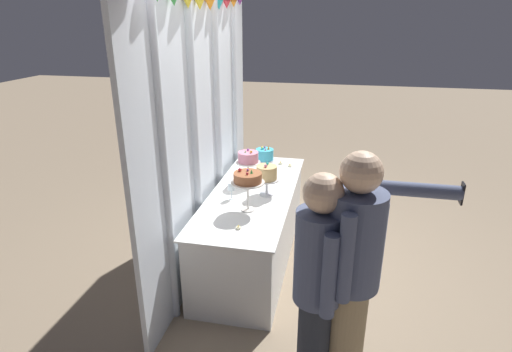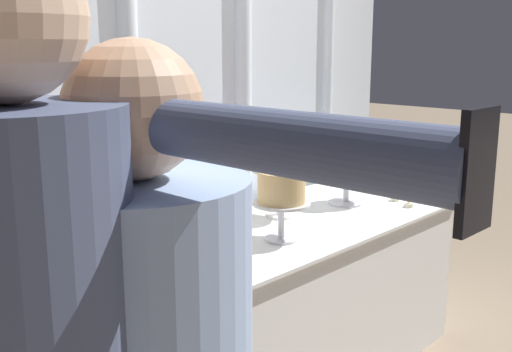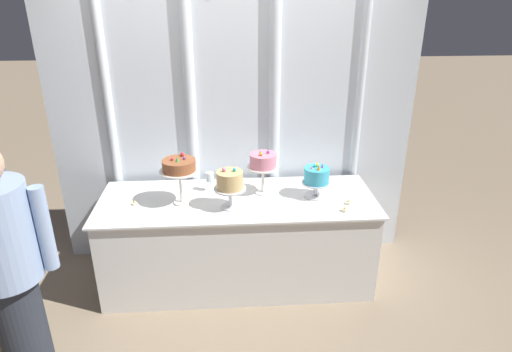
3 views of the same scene
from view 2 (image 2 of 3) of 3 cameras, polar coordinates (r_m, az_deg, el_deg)
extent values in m
cube|color=silver|center=(2.92, -6.19, 9.60)|extent=(3.01, 0.04, 2.85)
cylinder|color=silver|center=(2.68, -11.72, 9.19)|extent=(0.09, 0.09, 2.85)
cylinder|color=silver|center=(3.13, -1.29, 9.83)|extent=(0.09, 0.09, 2.85)
cylinder|color=silver|center=(3.67, 6.61, 10.11)|extent=(0.07, 0.07, 2.85)
cube|color=white|center=(2.84, 0.77, -12.47)|extent=(2.10, 0.74, 0.74)
cube|color=white|center=(2.70, 0.79, -5.20)|extent=(2.15, 0.79, 0.01)
cylinder|color=silver|center=(2.38, -5.40, -7.32)|extent=(0.12, 0.12, 0.01)
cylinder|color=silver|center=(2.34, -5.47, -4.30)|extent=(0.02, 0.02, 0.25)
cylinder|color=silver|center=(2.31, -5.53, -1.21)|extent=(0.30, 0.30, 0.01)
cylinder|color=#995633|center=(2.30, -5.55, -0.09)|extent=(0.25, 0.25, 0.08)
sphere|color=purple|center=(2.32, -4.94, 1.37)|extent=(0.02, 0.02, 0.02)
sphere|color=#DB333D|center=(2.36, -6.36, 1.60)|extent=(0.03, 0.03, 0.03)
sphere|color=#DB333D|center=(2.25, -6.33, 1.02)|extent=(0.02, 0.02, 0.02)
cone|color=green|center=(2.26, -5.11, 1.24)|extent=(0.03, 0.03, 0.04)
cylinder|color=silver|center=(2.57, 2.33, -5.85)|extent=(0.14, 0.14, 0.01)
cylinder|color=silver|center=(2.54, 2.35, -4.20)|extent=(0.03, 0.03, 0.14)
cylinder|color=silver|center=(2.52, 2.36, -2.55)|extent=(0.24, 0.24, 0.01)
cylinder|color=#DBB775|center=(2.51, 2.38, -1.01)|extent=(0.20, 0.20, 0.13)
sphere|color=#2DB2B7|center=(2.52, 2.92, 0.88)|extent=(0.03, 0.03, 0.03)
sphere|color=pink|center=(2.46, 1.73, 0.68)|extent=(0.03, 0.03, 0.03)
cylinder|color=silver|center=(2.91, 2.16, -3.66)|extent=(0.13, 0.13, 0.01)
cylinder|color=silver|center=(2.88, 2.17, -1.59)|extent=(0.03, 0.03, 0.20)
cylinder|color=silver|center=(2.85, 2.19, 0.50)|extent=(0.25, 0.25, 0.01)
cylinder|color=pink|center=(2.84, 2.20, 1.64)|extent=(0.21, 0.21, 0.10)
sphere|color=purple|center=(2.87, 2.59, 3.04)|extent=(0.02, 0.02, 0.02)
cone|color=green|center=(2.83, 1.57, 2.93)|extent=(0.02, 0.02, 0.03)
sphere|color=orange|center=(2.79, 2.47, 2.79)|extent=(0.03, 0.03, 0.03)
cylinder|color=silver|center=(3.16, 8.29, -2.47)|extent=(0.18, 0.18, 0.01)
cylinder|color=silver|center=(3.15, 8.32, -1.48)|extent=(0.03, 0.03, 0.10)
cylinder|color=silver|center=(3.14, 8.35, -0.50)|extent=(0.23, 0.23, 0.01)
cylinder|color=#3DB2D1|center=(3.12, 8.39, 0.66)|extent=(0.20, 0.20, 0.12)
cone|color=purple|center=(3.15, 8.78, 2.14)|extent=(0.02, 0.02, 0.03)
sphere|color=yellow|center=(3.13, 8.08, 2.08)|extent=(0.03, 0.03, 0.03)
sphere|color=#2DB2B7|center=(3.11, 8.02, 1.96)|extent=(0.02, 0.02, 0.02)
cone|color=pink|center=(3.06, 8.20, 1.86)|extent=(0.02, 0.02, 0.03)
cone|color=orange|center=(3.09, 9.13, 2.02)|extent=(0.03, 0.03, 0.04)
cylinder|color=silver|center=(2.66, -4.92, -5.28)|extent=(0.06, 0.06, 0.00)
cylinder|color=silver|center=(2.65, -4.94, -4.37)|extent=(0.01, 0.01, 0.08)
cylinder|color=silver|center=(2.63, -4.97, -2.75)|extent=(0.06, 0.06, 0.07)
cylinder|color=beige|center=(2.18, -12.45, -9.41)|extent=(0.04, 0.04, 0.02)
sphere|color=#F9CC4C|center=(2.17, -12.47, -8.96)|extent=(0.01, 0.01, 0.01)
cylinder|color=beige|center=(3.16, 13.94, -2.64)|extent=(0.05, 0.05, 0.02)
sphere|color=#F9CC4C|center=(3.16, 13.95, -2.30)|extent=(0.01, 0.01, 0.01)
cylinder|color=beige|center=(3.27, 12.68, -2.11)|extent=(0.05, 0.05, 0.02)
sphere|color=#F9CC4C|center=(3.27, 12.69, -1.80)|extent=(0.01, 0.01, 0.01)
cylinder|color=#4C5675|center=(1.29, -19.60, -11.21)|extent=(0.08, 0.08, 0.51)
cylinder|color=#4C5675|center=(0.97, -20.66, -11.48)|extent=(0.39, 0.39, 0.59)
cylinder|color=#4C5675|center=(0.78, 1.84, 3.15)|extent=(0.08, 0.52, 0.08)
cube|color=black|center=(0.64, 19.75, 0.42)|extent=(0.06, 0.01, 0.12)
cylinder|color=#93ADD6|center=(1.12, -10.39, -14.98)|extent=(0.45, 0.45, 0.58)
sphere|color=tan|center=(1.00, -11.28, 6.04)|extent=(0.23, 0.23, 0.23)
cylinder|color=#93ADD6|center=(1.29, -3.53, -11.30)|extent=(0.08, 0.08, 0.51)
camera|label=1|loc=(2.15, -112.63, 17.90)|focal=29.00mm
camera|label=3|loc=(2.40, 83.86, 19.78)|focal=31.13mm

